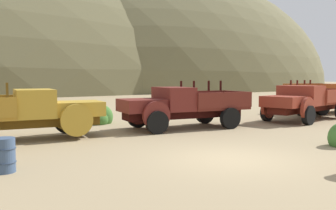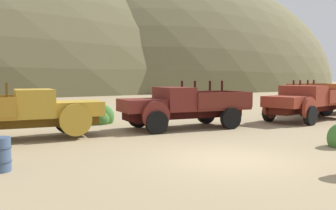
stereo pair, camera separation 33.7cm
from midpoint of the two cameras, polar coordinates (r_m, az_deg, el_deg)
The scene contains 8 objects.
ground_plane at distance 11.06m, azimuth 8.71°, elevation -8.09°, with size 300.00×300.00×0.00m, color #998460.
hill_distant at distance 78.25m, azimuth -0.68°, elevation 2.57°, with size 79.05×50.70×46.01m, color brown.
truck_mustard at distance 15.12m, azimuth -20.69°, elevation -1.09°, with size 6.34×2.77×2.16m.
truck_oxblood at distance 17.10m, azimuth 0.59°, elevation -0.26°, with size 6.14×3.02×2.16m.
truck_rust_red at distance 21.44m, azimuth 19.05°, elevation 0.44°, with size 6.64×3.54×2.16m.
oil_drum_by_truck at distance 10.29m, azimuth -24.46°, elevation -6.92°, with size 0.60×0.60×0.86m.
bush_front_right at distance 19.35m, azimuth -11.06°, elevation -1.85°, with size 1.54×1.48×1.23m.
bush_lone_scrub at distance 24.78m, azimuth 9.31°, elevation -0.74°, with size 0.79×0.71×0.86m.
Camera 1 is at (-7.23, -8.07, 2.36)m, focal length 40.37 mm.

